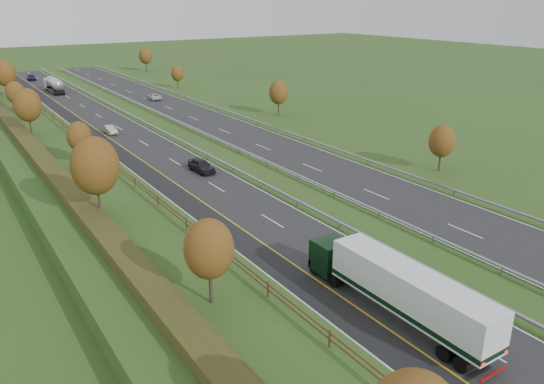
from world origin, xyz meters
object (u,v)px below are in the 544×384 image
at_px(car_dark_near, 201,165).
at_px(car_oncoming, 154,97).
at_px(box_lorry, 398,288).
at_px(car_small_far, 32,77).
at_px(car_silver_mid, 109,130).
at_px(road_tanker, 54,84).

relative_size(car_dark_near, car_oncoming, 1.00).
distance_m(box_lorry, car_oncoming, 90.71).
bearing_deg(car_small_far, car_dark_near, -82.14).
distance_m(car_dark_near, car_silver_mid, 26.83).
bearing_deg(road_tanker, car_dark_near, -88.34).
bearing_deg(box_lorry, car_oncoming, 79.14).
bearing_deg(car_silver_mid, car_oncoming, 50.59).
bearing_deg(road_tanker, car_small_far, 92.02).
relative_size(car_silver_mid, car_small_far, 0.82).
xyz_separation_m(box_lorry, car_oncoming, (17.09, 89.07, -1.62)).
relative_size(box_lorry, car_dark_near, 3.38).
distance_m(car_silver_mid, car_small_far, 71.41).
height_order(box_lorry, road_tanker, box_lorry).
xyz_separation_m(car_dark_near, car_small_far, (-2.99, 97.99, -0.11)).
xyz_separation_m(car_dark_near, car_oncoming, (13.86, 52.03, -0.15)).
xyz_separation_m(car_dark_near, car_silver_mid, (-3.65, 26.58, -0.16)).
distance_m(box_lorry, road_tanker, 111.18).
height_order(road_tanker, car_small_far, road_tanker).
height_order(car_dark_near, car_oncoming, car_dark_near).
relative_size(car_silver_mid, car_oncoming, 0.83).
distance_m(road_tanker, car_oncoming, 27.32).
xyz_separation_m(road_tanker, car_dark_near, (2.14, -74.14, -1.00)).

